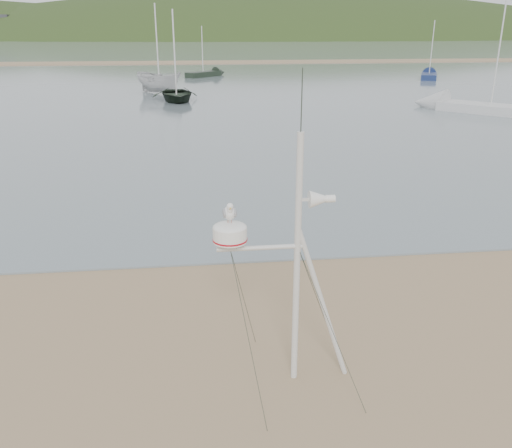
{
  "coord_description": "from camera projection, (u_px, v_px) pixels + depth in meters",
  "views": [
    {
      "loc": [
        1.55,
        -6.76,
        4.91
      ],
      "look_at": [
        2.46,
        1.0,
        2.02
      ],
      "focal_mm": 38.0,
      "sensor_mm": 36.0,
      "label": 1
    }
  ],
  "objects": [
    {
      "name": "hill_ridge",
      "position": [
        230.0,
        85.0,
        235.61
      ],
      "size": [
        620.0,
        180.0,
        80.0
      ],
      "color": "#213314",
      "rests_on": "ground"
    },
    {
      "name": "sailboat_white_near",
      "position": [
        455.0,
        105.0,
        32.75
      ],
      "size": [
        6.6,
        6.85,
        7.59
      ],
      "color": "silver",
      "rests_on": "ground"
    },
    {
      "name": "sailboat_blue_far",
      "position": [
        429.0,
        75.0,
        52.66
      ],
      "size": [
        3.56,
        5.73,
        5.67
      ],
      "color": "#16244F",
      "rests_on": "ground"
    },
    {
      "name": "sandbar",
      "position": [
        178.0,
        63.0,
        73.01
      ],
      "size": [
        560.0,
        7.0,
        0.07
      ],
      "primitive_type": "cube",
      "color": "#876C4D",
      "rests_on": "water"
    },
    {
      "name": "sailboat_dark_mid",
      "position": [
        211.0,
        73.0,
        54.22
      ],
      "size": [
        4.5,
        4.4,
        5.1
      ],
      "color": "black",
      "rests_on": "ground"
    },
    {
      "name": "mast_rig",
      "position": [
        292.0,
        315.0,
        7.61
      ],
      "size": [
        1.96,
        2.1,
        4.43
      ],
      "color": "silver",
      "rests_on": "ground"
    },
    {
      "name": "boat_dark",
      "position": [
        175.0,
        68.0,
        35.82
      ],
      "size": [
        3.18,
        1.24,
        4.34
      ],
      "primitive_type": "imported",
      "rotation": [
        0.0,
        0.0,
        0.11
      ],
      "color": "black",
      "rests_on": "water"
    },
    {
      "name": "boat_white",
      "position": [
        158.0,
        64.0,
        39.8
      ],
      "size": [
        2.33,
        2.33,
        4.32
      ],
      "primitive_type": "imported",
      "rotation": [
        0.0,
        0.0,
        0.81
      ],
      "color": "silver",
      "rests_on": "water"
    },
    {
      "name": "far_cottages",
      "position": [
        192.0,
        27.0,
        189.36
      ],
      "size": [
        294.4,
        6.3,
        8.0
      ],
      "color": "silver",
      "rests_on": "ground"
    },
    {
      "name": "water",
      "position": [
        182.0,
        46.0,
        130.79
      ],
      "size": [
        560.0,
        256.0,
        0.04
      ],
      "primitive_type": "cube",
      "color": "slate",
      "rests_on": "ground"
    },
    {
      "name": "ground",
      "position": [
        95.0,
        386.0,
        7.82
      ],
      "size": [
        560.0,
        560.0,
        0.0
      ],
      "primitive_type": "plane",
      "color": "#876C4D",
      "rests_on": "ground"
    }
  ]
}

